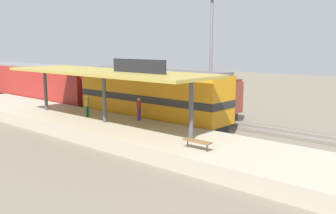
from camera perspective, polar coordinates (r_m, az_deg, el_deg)
name	(u,v)px	position (r m, az deg, el deg)	size (l,w,h in m)	color
ground_plane	(164,121)	(32.28, -0.56, -2.13)	(120.00, 120.00, 0.00)	#706656
track_near	(148,124)	(30.84, -3.04, -2.62)	(3.20, 110.00, 0.16)	#5F5649
track_far	(183,116)	(34.22, 2.33, -1.42)	(3.20, 110.00, 0.16)	#5F5649
platform	(105,128)	(27.72, -9.70, -3.23)	(6.00, 44.00, 0.90)	#A89E89
station_canopy	(104,73)	(27.06, -9.81, 5.21)	(5.20, 18.00, 4.70)	#47474C
platform_bench	(197,142)	(20.07, 4.53, -5.34)	(0.44, 1.70, 0.50)	#333338
locomotive	(150,96)	(30.32, -2.84, 1.73)	(2.93, 14.43, 4.44)	#28282D
passenger_carriage_single	(36,83)	(44.67, -19.73, 3.52)	(2.90, 20.00, 4.24)	#28282D
freight_car	(178,95)	(34.26, 1.63, 1.88)	(2.80, 12.00, 3.54)	#28282D
light_mast	(212,25)	(35.76, 6.75, 12.45)	(1.10, 1.10, 11.70)	slate
person_waiting	(87,105)	(29.91, -12.41, 0.34)	(0.34, 0.34, 1.71)	#23603D
person_walking	(139,108)	(27.82, -4.53, -0.13)	(0.34, 0.34, 1.71)	#663375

